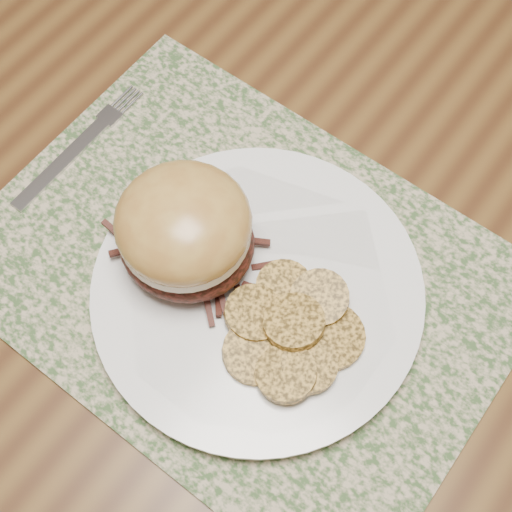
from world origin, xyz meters
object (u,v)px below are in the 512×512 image
Objects in this scene: dining_table at (289,240)px; dinner_plate at (257,291)px; fork at (80,145)px; pork_sandwich at (185,231)px.

dining_table is 5.77× the size of dinner_plate.
dinner_plate is at bearing -5.41° from fork.
fork is (-0.16, 0.03, -0.06)m from pork_sandwich.
fork is at bearing -158.66° from dining_table.
pork_sandwich reaches higher than fork.
dinner_plate is at bearing -3.64° from pork_sandwich.
fork reaches higher than dining_table.
dinner_plate is 1.97× the size of pork_sandwich.
fork is at bearing 157.40° from pork_sandwich.
dinner_plate is 1.57× the size of fork.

